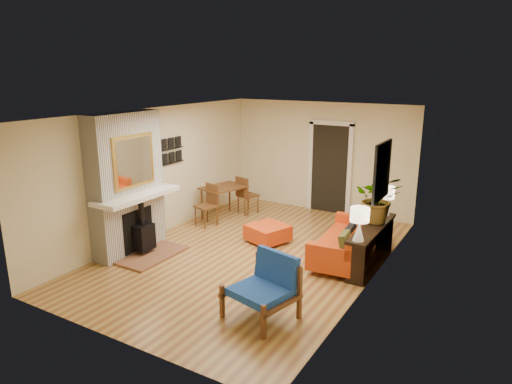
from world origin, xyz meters
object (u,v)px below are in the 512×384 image
at_px(blue_chair, 267,283).
at_px(lamp_far, 386,197).
at_px(ottoman, 268,232).
at_px(houseplant, 378,198).
at_px(console_table, 372,235).
at_px(sofa, 349,241).
at_px(dining_table, 226,193).
at_px(lamp_near, 359,220).

height_order(blue_chair, lamp_far, lamp_far).
distance_m(ottoman, houseplant, 2.29).
distance_m(blue_chair, console_table, 2.48).
xyz_separation_m(sofa, lamp_far, (0.42, 0.67, 0.72)).
relative_size(ottoman, dining_table, 0.52).
relative_size(ottoman, houseplant, 1.04).
distance_m(lamp_far, houseplant, 0.50).
relative_size(sofa, blue_chair, 2.02).
height_order(sofa, lamp_far, lamp_far).
xyz_separation_m(sofa, blue_chair, (-0.34, -2.43, 0.13)).
height_order(sofa, blue_chair, blue_chair).
relative_size(lamp_near, houseplant, 0.62).
bearing_deg(sofa, dining_table, 165.82).
bearing_deg(lamp_near, console_table, 90.00).
relative_size(dining_table, console_table, 0.93).
bearing_deg(console_table, lamp_near, -90.00).
bearing_deg(blue_chair, lamp_far, 76.20).
height_order(ottoman, console_table, console_table).
relative_size(sofa, console_table, 1.10).
distance_m(blue_chair, houseplant, 2.81).
height_order(ottoman, dining_table, dining_table).
distance_m(dining_table, lamp_near, 4.04).
relative_size(ottoman, console_table, 0.49).
bearing_deg(houseplant, blue_chair, -106.04).
bearing_deg(ottoman, console_table, -1.82).
height_order(console_table, lamp_far, lamp_far).
relative_size(blue_chair, lamp_far, 1.86).
bearing_deg(ottoman, lamp_far, 18.24).
bearing_deg(dining_table, sofa, -14.18).
distance_m(sofa, lamp_far, 1.07).
height_order(lamp_far, houseplant, houseplant).
bearing_deg(lamp_far, houseplant, -91.18).
bearing_deg(sofa, blue_chair, -98.00).
xyz_separation_m(blue_chair, dining_table, (-2.89, 3.25, 0.12)).
relative_size(console_table, lamp_near, 3.43).
xyz_separation_m(lamp_near, houseplant, (-0.01, 1.04, 0.10)).
xyz_separation_m(dining_table, lamp_far, (3.65, -0.14, 0.47)).
bearing_deg(sofa, ottoman, -179.49).
xyz_separation_m(lamp_near, lamp_far, (0.00, 1.52, 0.00)).
bearing_deg(lamp_far, sofa, -122.03).
distance_m(sofa, dining_table, 3.34).
height_order(dining_table, lamp_far, lamp_far).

